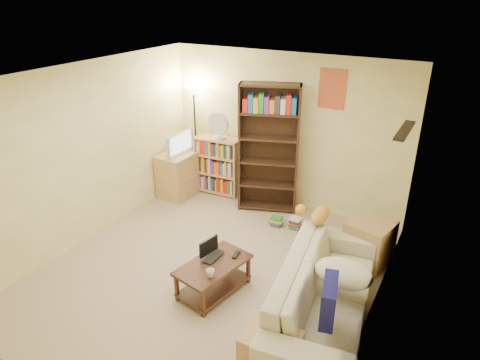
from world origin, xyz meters
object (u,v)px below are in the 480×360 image
object	(u,v)px
short_bookshelf	(218,166)
end_cabinet	(271,353)
sofa	(324,291)
tv_stand	(179,174)
desk_fan	(219,126)
television	(177,143)
laptop	(217,258)
side_table	(369,242)
floor_lamp	(194,109)
mug	(210,273)
coffee_table	(213,274)
tabby_cat	(317,214)
tall_bookshelf	(269,146)

from	to	relation	value
short_bookshelf	end_cabinet	distance (m)	3.97
sofa	tv_stand	distance (m)	3.68
short_bookshelf	desk_fan	xyz separation A→B (m)	(0.06, -0.05, 0.75)
television	end_cabinet	size ratio (longest dim) A/B	1.32
laptop	side_table	world-z (taller)	side_table
desk_fan	floor_lamp	bearing A→B (deg)	172.90
laptop	floor_lamp	distance (m)	3.10
laptop	mug	world-z (taller)	mug
mug	side_table	distance (m)	2.21
coffee_table	desk_fan	world-z (taller)	desk_fan
desk_fan	tv_stand	bearing A→B (deg)	-150.91
tv_stand	short_bookshelf	size ratio (longest dim) A/B	0.74
tabby_cat	laptop	size ratio (longest dim) A/B	1.69
coffee_table	floor_lamp	distance (m)	3.25
desk_fan	end_cabinet	bearing A→B (deg)	-51.22
tv_stand	mug	bearing A→B (deg)	-44.73
sofa	tall_bookshelf	bearing A→B (deg)	31.57
coffee_table	tv_stand	world-z (taller)	tv_stand
coffee_table	side_table	distance (m)	2.11
tall_bookshelf	tabby_cat	bearing A→B (deg)	-62.59
television	desk_fan	xyz separation A→B (m)	(0.62, 0.34, 0.30)
sofa	mug	distance (m)	1.28
mug	television	world-z (taller)	television
tall_bookshelf	floor_lamp	world-z (taller)	tall_bookshelf
tv_stand	tall_bookshelf	bearing A→B (deg)	11.61
television	short_bookshelf	size ratio (longest dim) A/B	0.66
sofa	side_table	world-z (taller)	sofa
short_bookshelf	sofa	bearing A→B (deg)	-42.78
television	laptop	bearing A→B (deg)	-131.78
short_bookshelf	tall_bookshelf	bearing A→B (deg)	-11.29
mug	end_cabinet	bearing A→B (deg)	-26.66
end_cabinet	coffee_table	bearing A→B (deg)	146.74
desk_fan	side_table	bearing A→B (deg)	-15.83
mug	desk_fan	size ratio (longest dim) A/B	0.21
laptop	tv_stand	bearing A→B (deg)	46.72
laptop	television	size ratio (longest dim) A/B	0.48
television	end_cabinet	bearing A→B (deg)	-129.35
desk_fan	floor_lamp	size ratio (longest dim) A/B	0.25
laptop	mug	size ratio (longest dim) A/B	3.26
tabby_cat	laptop	xyz separation A→B (m)	(-0.88, -0.98, -0.36)
sofa	end_cabinet	world-z (taller)	sofa
mug	desk_fan	bearing A→B (deg)	119.65
tv_stand	desk_fan	distance (m)	1.13
tall_bookshelf	floor_lamp	xyz separation A→B (m)	(-1.49, 0.14, 0.37)
television	sofa	bearing A→B (deg)	-116.07
tv_stand	short_bookshelf	world-z (taller)	short_bookshelf
tabby_cat	side_table	xyz separation A→B (m)	(0.60, 0.43, -0.47)
side_table	end_cabinet	size ratio (longest dim) A/B	1.18
tall_bookshelf	desk_fan	xyz separation A→B (m)	(-0.97, 0.08, 0.16)
tabby_cat	tall_bookshelf	bearing A→B (deg)	137.01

